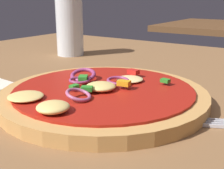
{
  "coord_description": "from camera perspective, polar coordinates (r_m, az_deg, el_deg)",
  "views": [
    {
      "loc": [
        0.19,
        -0.35,
        0.17
      ],
      "look_at": [
        -0.05,
        -0.01,
        0.05
      ],
      "focal_mm": 48.15,
      "sensor_mm": 36.0,
      "label": 1
    }
  ],
  "objects": [
    {
      "name": "beer_glass",
      "position": [
        0.75,
        -8.03,
        10.4
      ],
      "size": [
        0.06,
        0.06,
        0.14
      ],
      "color": "silver",
      "rests_on": "dining_table"
    },
    {
      "name": "dining_table",
      "position": [
        0.43,
        6.28,
        -5.01
      ],
      "size": [
        1.33,
        1.03,
        0.03
      ],
      "color": "brown",
      "rests_on": "ground"
    },
    {
      "name": "pizza",
      "position": [
        0.41,
        -1.76,
        -1.97
      ],
      "size": [
        0.28,
        0.28,
        0.04
      ],
      "color": "tan",
      "rests_on": "dining_table"
    }
  ]
}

